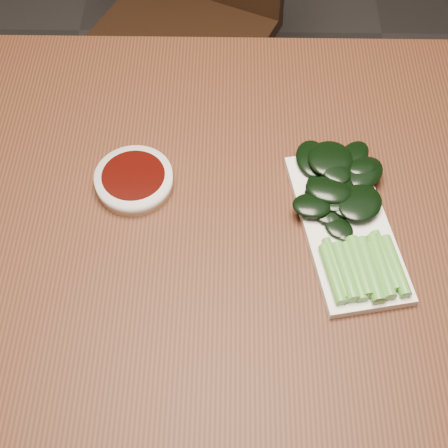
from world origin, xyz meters
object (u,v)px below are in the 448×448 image
table (226,243)px  serving_plate (346,227)px  gai_lan (345,205)px  sauce_bowl (134,180)px  chair_far (187,10)px

table → serving_plate: (0.17, -0.02, 0.08)m
table → gai_lan: (0.17, 0.01, 0.10)m
sauce_bowl → serving_plate: (0.31, -0.07, -0.01)m
sauce_bowl → serving_plate: size_ratio=0.41×
serving_plate → gai_lan: (-0.00, 0.03, 0.02)m
serving_plate → chair_far: bearing=108.8°
serving_plate → gai_lan: gai_lan is taller
table → gai_lan: 0.20m
table → sauce_bowl: (-0.14, 0.06, 0.09)m
chair_far → serving_plate: (0.28, -0.84, 0.27)m
chair_far → sauce_bowl: size_ratio=7.57×
gai_lan → sauce_bowl: bearing=171.1°
table → sauce_bowl: bearing=158.2°
sauce_bowl → serving_plate: bearing=-13.3°
sauce_bowl → gai_lan: size_ratio=0.41×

